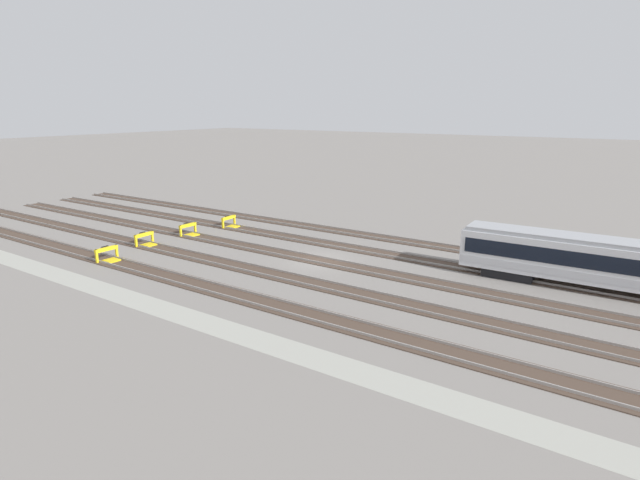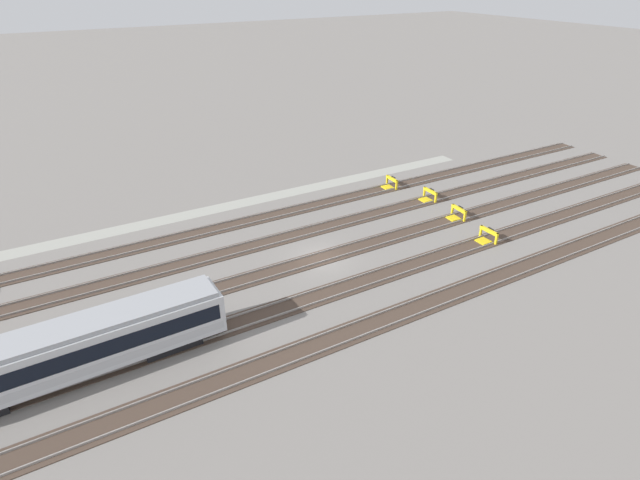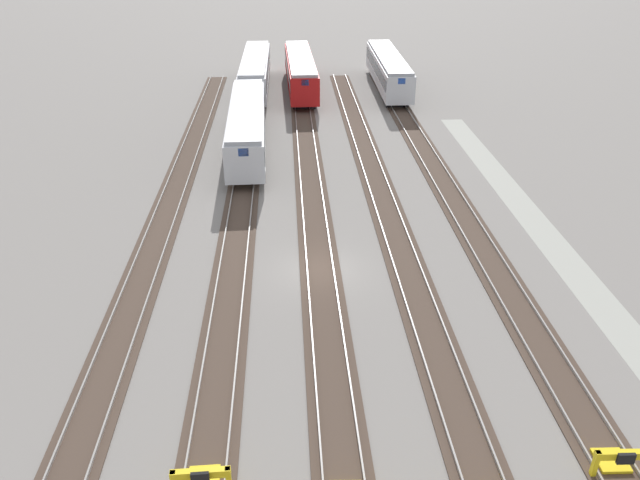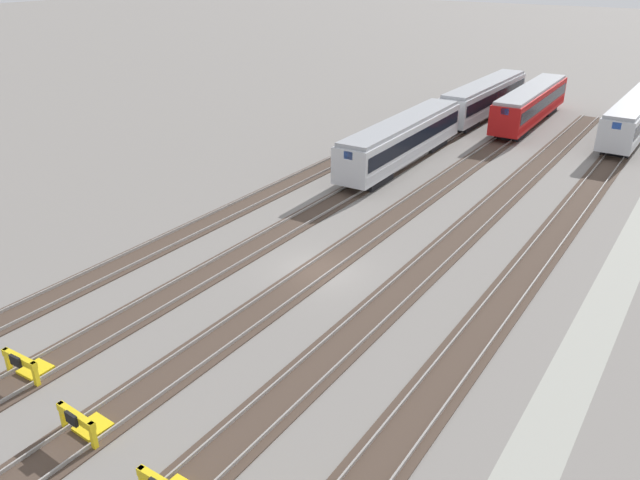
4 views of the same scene
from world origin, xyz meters
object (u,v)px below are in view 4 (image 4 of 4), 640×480
object	(u,v)px
subway_car_front_row_left_inner	(403,140)
subway_car_front_row_centre	(634,116)
bumper_stop_middle_track	(84,423)
subway_car_front_row_leftmost	(531,104)
subway_car_front_row_right_inner	(485,98)
bumper_stop_far_inner_track	(27,366)

from	to	relation	value
subway_car_front_row_left_inner	subway_car_front_row_centre	bearing A→B (deg)	-37.19
subway_car_front_row_centre	bumper_stop_middle_track	distance (m)	54.78
subway_car_front_row_left_inner	subway_car_front_row_centre	xyz separation A→B (m)	(18.98, -14.40, 0.00)
subway_car_front_row_leftmost	subway_car_front_row_right_inner	world-z (taller)	same
subway_car_front_row_left_inner	subway_car_front_row_leftmost	bearing A→B (deg)	-14.38
subway_car_front_row_left_inner	bumper_stop_middle_track	size ratio (longest dim) A/B	8.99
bumper_stop_middle_track	bumper_stop_far_inner_track	xyz separation A→B (m)	(0.93, 4.82, 0.00)
subway_car_front_row_left_inner	subway_car_front_row_centre	distance (m)	23.83
subway_car_front_row_leftmost	subway_car_front_row_left_inner	bearing A→B (deg)	165.62
subway_car_front_row_leftmost	bumper_stop_far_inner_track	distance (m)	53.15
subway_car_front_row_left_inner	subway_car_front_row_right_inner	world-z (taller)	same
subway_car_front_row_right_inner	bumper_stop_far_inner_track	size ratio (longest dim) A/B	8.98
subway_car_front_row_left_inner	bumper_stop_middle_track	world-z (taller)	subway_car_front_row_left_inner
subway_car_front_row_centre	bumper_stop_far_inner_track	bearing A→B (deg)	164.80
subway_car_front_row_left_inner	bumper_stop_far_inner_track	world-z (taller)	subway_car_front_row_left_inner
bumper_stop_middle_track	subway_car_front_row_right_inner	bearing A→B (deg)	5.11
bumper_stop_middle_track	subway_car_front_row_centre	bearing A→B (deg)	-10.08
subway_car_front_row_centre	bumper_stop_far_inner_track	distance (m)	54.93
subway_car_front_row_right_inner	bumper_stop_middle_track	bearing A→B (deg)	-174.89
subway_car_front_row_right_inner	bumper_stop_far_inner_track	bearing A→B (deg)	-179.99
subway_car_front_row_left_inner	subway_car_front_row_centre	size ratio (longest dim) A/B	1.00
subway_car_front_row_centre	bumper_stop_middle_track	bearing A→B (deg)	169.92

